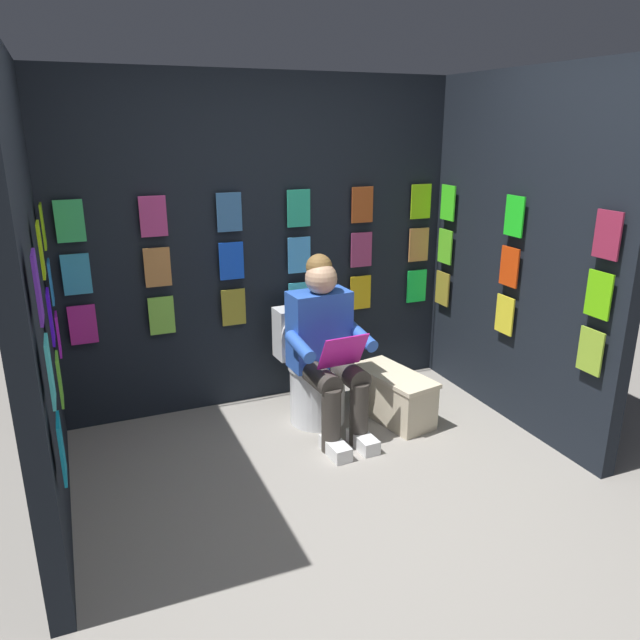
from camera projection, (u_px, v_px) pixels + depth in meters
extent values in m
plane|color=gray|center=(385.00, 542.00, 3.02)|extent=(30.00, 30.00, 0.00)
cube|color=black|center=(262.00, 245.00, 4.32)|extent=(2.97, 0.10, 2.32)
cube|color=#AE2181|center=(83.00, 325.00, 3.91)|extent=(0.17, 0.01, 0.26)
cube|color=#7BC63D|center=(162.00, 316.00, 4.10)|extent=(0.17, 0.01, 0.26)
cube|color=olive|center=(234.00, 307.00, 4.28)|extent=(0.17, 0.01, 0.26)
cube|color=#40CDE7|center=(300.00, 300.00, 4.47)|extent=(0.17, 0.01, 0.26)
cube|color=yellow|center=(360.00, 293.00, 4.65)|extent=(0.17, 0.01, 0.26)
cube|color=#1AEB4E|center=(417.00, 286.00, 4.84)|extent=(0.17, 0.01, 0.26)
cube|color=teal|center=(76.00, 274.00, 3.81)|extent=(0.17, 0.01, 0.26)
cube|color=#BB783C|center=(158.00, 267.00, 4.00)|extent=(0.17, 0.01, 0.26)
cube|color=blue|center=(232.00, 261.00, 4.18)|extent=(0.17, 0.01, 0.26)
cube|color=#47A6F1|center=(299.00, 255.00, 4.37)|extent=(0.17, 0.01, 0.26)
cube|color=#9E3667|center=(361.00, 250.00, 4.55)|extent=(0.17, 0.01, 0.26)
cube|color=#CF8645|center=(419.00, 245.00, 4.74)|extent=(0.17, 0.01, 0.26)
cube|color=#31B15D|center=(70.00, 221.00, 3.71)|extent=(0.17, 0.01, 0.26)
cube|color=#B53579|center=(153.00, 216.00, 3.89)|extent=(0.17, 0.01, 0.26)
cube|color=#33669D|center=(229.00, 212.00, 4.08)|extent=(0.17, 0.01, 0.26)
cube|color=#26B088|center=(299.00, 208.00, 4.26)|extent=(0.17, 0.01, 0.26)
cube|color=#A9491D|center=(362.00, 205.00, 4.45)|extent=(0.17, 0.01, 0.26)
cube|color=#93D815|center=(421.00, 202.00, 4.63)|extent=(0.17, 0.01, 0.26)
cube|color=black|center=(521.00, 254.00, 4.02)|extent=(0.10, 1.85, 2.32)
cube|color=olive|center=(442.00, 289.00, 4.77)|extent=(0.01, 0.17, 0.26)
cube|color=yellow|center=(505.00, 315.00, 4.11)|extent=(0.01, 0.17, 0.26)
cube|color=#91BA32|center=(590.00, 351.00, 3.46)|extent=(0.01, 0.17, 0.26)
cube|color=#5DD027|center=(445.00, 247.00, 4.67)|extent=(0.01, 0.17, 0.26)
cube|color=#E23D0E|center=(509.00, 267.00, 4.01)|extent=(0.01, 0.17, 0.26)
cube|color=#66D110|center=(599.00, 295.00, 3.35)|extent=(0.01, 0.17, 0.26)
cube|color=#40E823|center=(448.00, 203.00, 4.56)|extent=(0.01, 0.17, 0.26)
cube|color=#20E122|center=(514.00, 216.00, 3.91)|extent=(0.01, 0.17, 0.26)
cube|color=#952542|center=(608.00, 235.00, 3.25)|extent=(0.01, 0.17, 0.26)
cube|color=black|center=(29.00, 303.00, 2.92)|extent=(0.10, 1.85, 2.32)
cube|color=#0B82A7|center=(62.00, 449.00, 2.42)|extent=(0.01, 0.17, 0.26)
cube|color=#6FD635|center=(60.00, 379.00, 3.08)|extent=(0.01, 0.17, 0.26)
cube|color=#C91FE7|center=(58.00, 334.00, 3.73)|extent=(0.01, 0.17, 0.26)
cube|color=#3BC3C7|center=(50.00, 371.00, 2.32)|extent=(0.01, 0.17, 0.26)
cube|color=#420DF0|center=(51.00, 317.00, 2.98)|extent=(0.01, 0.17, 0.26)
cube|color=#2786E0|center=(51.00, 282.00, 3.63)|extent=(0.01, 0.17, 0.26)
cube|color=#5D22B0|center=(38.00, 287.00, 2.22)|extent=(0.01, 0.17, 0.26)
cube|color=#9DCE0E|center=(41.00, 250.00, 2.87)|extent=(0.01, 0.17, 0.26)
cube|color=#8BC911|center=(43.00, 226.00, 3.53)|extent=(0.01, 0.17, 0.26)
cylinder|color=white|center=(317.00, 394.00, 4.20)|extent=(0.38, 0.38, 0.40)
cylinder|color=white|center=(317.00, 366.00, 4.13)|extent=(0.41, 0.41, 0.02)
cube|color=white|center=(302.00, 331.00, 4.30)|extent=(0.39, 0.20, 0.36)
cylinder|color=white|center=(307.00, 335.00, 4.22)|extent=(0.39, 0.09, 0.39)
cube|color=blue|center=(319.00, 329.00, 4.02)|extent=(0.41, 0.24, 0.52)
sphere|color=tan|center=(321.00, 278.00, 3.89)|extent=(0.21, 0.21, 0.21)
sphere|color=olive|center=(319.00, 267.00, 3.89)|extent=(0.17, 0.17, 0.17)
cylinder|color=#38332D|center=(346.00, 371.00, 3.97)|extent=(0.17, 0.41, 0.15)
cylinder|color=#38332D|center=(319.00, 377.00, 3.88)|extent=(0.17, 0.41, 0.15)
cylinder|color=#38332D|center=(359.00, 414.00, 3.88)|extent=(0.12, 0.12, 0.42)
cylinder|color=#38332D|center=(331.00, 420.00, 3.80)|extent=(0.12, 0.12, 0.42)
cube|color=white|center=(363.00, 441.00, 3.88)|extent=(0.12, 0.27, 0.09)
cube|color=white|center=(335.00, 448.00, 3.80)|extent=(0.12, 0.27, 0.09)
cylinder|color=blue|center=(361.00, 336.00, 3.97)|extent=(0.10, 0.31, 0.13)
cylinder|color=blue|center=(300.00, 347.00, 3.78)|extent=(0.10, 0.31, 0.13)
cube|color=#BE1A8F|center=(343.00, 352.00, 3.74)|extent=(0.31, 0.15, 0.23)
cube|color=beige|center=(393.00, 398.00, 4.25)|extent=(0.38, 0.65, 0.31)
cube|color=beige|center=(394.00, 375.00, 4.19)|extent=(0.40, 0.68, 0.03)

